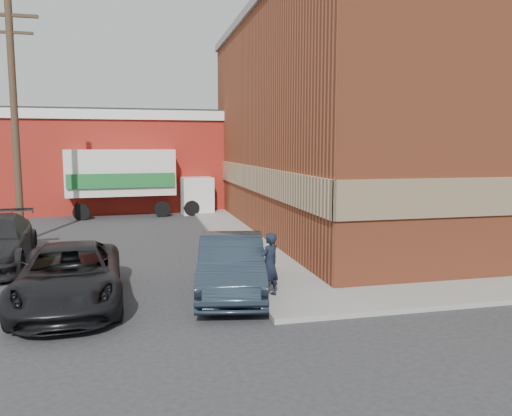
{
  "coord_description": "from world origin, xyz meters",
  "views": [
    {
      "loc": [
        -3.1,
        -11.19,
        3.6
      ],
      "look_at": [
        0.41,
        3.7,
        1.71
      ],
      "focal_mm": 35.0,
      "sensor_mm": 36.0,
      "label": 1
    }
  ],
  "objects": [
    {
      "name": "sidewalk_west",
      "position": [
        0.6,
        9.0,
        0.06
      ],
      "size": [
        1.8,
        18.0,
        0.12
      ],
      "primitive_type": "cube",
      "color": "gray",
      "rests_on": "ground"
    },
    {
      "name": "brick_building",
      "position": [
        8.5,
        9.0,
        4.68
      ],
      "size": [
        14.25,
        18.25,
        9.36
      ],
      "color": "#974326",
      "rests_on": "ground"
    },
    {
      "name": "man",
      "position": [
        -0.2,
        -0.25,
        0.87
      ],
      "size": [
        0.66,
        0.6,
        1.5
      ],
      "primitive_type": "imported",
      "rotation": [
        0.0,
        0.0,
        3.73
      ],
      "color": "black",
      "rests_on": "sidewalk_south"
    },
    {
      "name": "box_truck",
      "position": [
        -3.33,
        15.45,
        1.99
      ],
      "size": [
        7.11,
        2.6,
        3.45
      ],
      "rotation": [
        0.0,
        0.0,
        0.07
      ],
      "color": "silver",
      "rests_on": "ground"
    },
    {
      "name": "utility_pole",
      "position": [
        -7.5,
        9.0,
        4.75
      ],
      "size": [
        2.0,
        0.26,
        9.0
      ],
      "color": "#453022",
      "rests_on": "ground"
    },
    {
      "name": "warehouse",
      "position": [
        -6.0,
        20.0,
        2.81
      ],
      "size": [
        16.3,
        8.3,
        5.6
      ],
      "color": "maroon",
      "rests_on": "ground"
    },
    {
      "name": "suv_a",
      "position": [
        -4.69,
        0.5,
        0.68
      ],
      "size": [
        2.53,
        5.02,
        1.36
      ],
      "primitive_type": "imported",
      "rotation": [
        0.0,
        0.0,
        0.06
      ],
      "color": "black",
      "rests_on": "ground"
    },
    {
      "name": "ground",
      "position": [
        0.0,
        0.0,
        0.0
      ],
      "size": [
        90.0,
        90.0,
        0.0
      ],
      "primitive_type": "plane",
      "color": "#28282B",
      "rests_on": "ground"
    },
    {
      "name": "sedan",
      "position": [
        -0.96,
        0.5,
        0.72
      ],
      "size": [
        2.28,
        4.59,
        1.45
      ],
      "primitive_type": "imported",
      "rotation": [
        0.0,
        0.0,
        -0.18
      ],
      "color": "#273442",
      "rests_on": "ground"
    }
  ]
}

